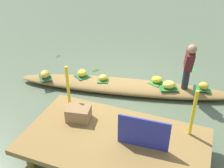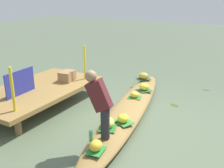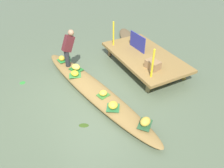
{
  "view_description": "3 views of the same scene",
  "coord_description": "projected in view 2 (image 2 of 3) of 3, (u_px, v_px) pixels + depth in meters",
  "views": [
    {
      "loc": [
        -1.79,
        5.51,
        3.66
      ],
      "look_at": [
        0.08,
        0.61,
        0.52
      ],
      "focal_mm": 42.88,
      "sensor_mm": 36.0,
      "label": 1
    },
    {
      "loc": [
        -5.01,
        -2.48,
        2.7
      ],
      "look_at": [
        0.36,
        0.64,
        0.55
      ],
      "focal_mm": 42.83,
      "sensor_mm": 36.0,
      "label": 2
    },
    {
      "loc": [
        4.7,
        -1.81,
        4.03
      ],
      "look_at": [
        0.48,
        0.39,
        0.51
      ],
      "focal_mm": 33.98,
      "sensor_mm": 36.0,
      "label": 3
    }
  ],
  "objects": [
    {
      "name": "water_bottle",
      "position": [
        91.0,
        136.0,
        4.59
      ],
      "size": [
        0.06,
        0.06,
        0.2
      ],
      "primitive_type": "cylinder",
      "color": "#43AE72",
      "rests_on": "vendor_boat"
    },
    {
      "name": "banana_bunch_5",
      "position": [
        108.0,
        123.0,
        5.08
      ],
      "size": [
        0.37,
        0.33,
        0.19
      ],
      "primitive_type": "ellipsoid",
      "rotation": [
        0.0,
        0.0,
        0.34
      ],
      "color": "#F3D24E",
      "rests_on": "vendor_boat"
    },
    {
      "name": "vendor_person",
      "position": [
        100.0,
        101.0,
        4.55
      ],
      "size": [
        0.26,
        0.49,
        1.22
      ],
      "color": "#28282D",
      "rests_on": "vendor_boat"
    },
    {
      "name": "drifting_plant_2",
      "position": [
        174.0,
        105.0,
        6.7
      ],
      "size": [
        0.25,
        0.3,
        0.01
      ],
      "primitive_type": "ellipsoid",
      "rotation": [
        0.0,
        0.0,
        1.05
      ],
      "color": "#354F18",
      "rests_on": "ground"
    },
    {
      "name": "leaf_mat_3",
      "position": [
        135.0,
        97.0,
        6.54
      ],
      "size": [
        0.34,
        0.37,
        0.01
      ],
      "primitive_type": "cube",
      "rotation": [
        0.0,
        0.0,
        1.83
      ],
      "color": "#397A2E",
      "rests_on": "vendor_boat"
    },
    {
      "name": "railing_post_east",
      "position": [
        85.0,
        63.0,
        7.14
      ],
      "size": [
        0.06,
        0.06,
        0.91
      ],
      "primitive_type": "cylinder",
      "color": "yellow",
      "rests_on": "dock_platform"
    },
    {
      "name": "leaf_mat_1",
      "position": [
        96.0,
        150.0,
        4.35
      ],
      "size": [
        0.37,
        0.31,
        0.01
      ],
      "primitive_type": "cube",
      "rotation": [
        0.0,
        0.0,
        0.15
      ],
      "color": "#27863A",
      "rests_on": "vendor_boat"
    },
    {
      "name": "vendor_boat",
      "position": [
        128.0,
        111.0,
        6.11
      ],
      "size": [
        5.51,
        1.77,
        0.25
      ],
      "primitive_type": "ellipsoid",
      "rotation": [
        0.0,
        0.0,
        0.19
      ],
      "color": "olive",
      "rests_on": "ground"
    },
    {
      "name": "leaf_mat_2",
      "position": [
        143.0,
        79.0,
        7.92
      ],
      "size": [
        0.48,
        0.5,
        0.01
      ],
      "primitive_type": "cube",
      "rotation": [
        0.0,
        0.0,
        2.27
      ],
      "color": "#275230",
      "rests_on": "vendor_boat"
    },
    {
      "name": "leaf_mat_0",
      "position": [
        123.0,
        122.0,
        5.3
      ],
      "size": [
        0.4,
        0.44,
        0.01
      ],
      "primitive_type": "cube",
      "rotation": [
        0.0,
        0.0,
        1.23
      ],
      "color": "#36833B",
      "rests_on": "vendor_boat"
    },
    {
      "name": "banana_bunch_4",
      "position": [
        144.0,
        87.0,
        6.99
      ],
      "size": [
        0.31,
        0.32,
        0.18
      ],
      "primitive_type": "ellipsoid",
      "rotation": [
        0.0,
        0.0,
        3.47
      ],
      "color": "yellow",
      "rests_on": "vendor_boat"
    },
    {
      "name": "produce_crate",
      "position": [
        67.0,
        76.0,
        7.09
      ],
      "size": [
        0.49,
        0.39,
        0.26
      ],
      "primitive_type": "cube",
      "rotation": [
        0.0,
        0.0,
        0.18
      ],
      "color": "#957047",
      "rests_on": "dock_platform"
    },
    {
      "name": "leaf_mat_5",
      "position": [
        108.0,
        127.0,
        5.11
      ],
      "size": [
        0.52,
        0.45,
        0.01
      ],
      "primitive_type": "cube",
      "rotation": [
        0.0,
        0.0,
        0.37
      ],
      "color": "#226B29",
      "rests_on": "vendor_boat"
    },
    {
      "name": "railing_post_west",
      "position": [
        12.0,
        90.0,
        5.18
      ],
      "size": [
        0.06,
        0.06,
        0.91
      ],
      "primitive_type": "cylinder",
      "color": "yellow",
      "rests_on": "dock_platform"
    },
    {
      "name": "leaf_mat_4",
      "position": [
        144.0,
        90.0,
        7.02
      ],
      "size": [
        0.46,
        0.46,
        0.01
      ],
      "primitive_type": "cube",
      "rotation": [
        0.0,
        0.0,
        2.56
      ],
      "color": "#296A38",
      "rests_on": "vendor_boat"
    },
    {
      "name": "banana_bunch_1",
      "position": [
        96.0,
        146.0,
        4.32
      ],
      "size": [
        0.24,
        0.2,
        0.18
      ],
      "primitive_type": "ellipsoid",
      "rotation": [
        0.0,
        0.0,
        3.15
      ],
      "color": "yellow",
      "rests_on": "vendor_boat"
    },
    {
      "name": "banana_bunch_0",
      "position": [
        123.0,
        118.0,
        5.27
      ],
      "size": [
        0.32,
        0.29,
        0.17
      ],
      "primitive_type": "ellipsoid",
      "rotation": [
        0.0,
        0.0,
        0.31
      ],
      "color": "yellow",
      "rests_on": "vendor_boat"
    },
    {
      "name": "banana_bunch_3",
      "position": [
        135.0,
        94.0,
        6.52
      ],
      "size": [
        0.27,
        0.28,
        0.15
      ],
      "primitive_type": "ellipsoid",
      "rotation": [
        0.0,
        0.0,
        1.22
      ],
      "color": "gold",
      "rests_on": "vendor_boat"
    },
    {
      "name": "market_banner",
      "position": [
        20.0,
        83.0,
        6.09
      ],
      "size": [
        0.86,
        0.07,
        0.57
      ],
      "primitive_type": "cube",
      "rotation": [
        0.0,
        0.0,
        0.05
      ],
      "color": "navy",
      "rests_on": "dock_platform"
    },
    {
      "name": "banana_bunch_2",
      "position": [
        143.0,
        76.0,
        7.89
      ],
      "size": [
        0.31,
        0.35,
        0.19
      ],
      "primitive_type": "ellipsoid",
      "rotation": [
        0.0,
        0.0,
        5.07
      ],
      "color": "gold",
      "rests_on": "vendor_boat"
    },
    {
      "name": "dock_platform",
      "position": [
        37.0,
        90.0,
        6.61
      ],
      "size": [
        3.2,
        1.8,
        0.45
      ],
      "color": "olive",
      "rests_on": "ground"
    },
    {
      "name": "canal_water",
      "position": [
        128.0,
        116.0,
        6.15
      ],
      "size": [
        40.0,
        40.0,
        0.0
      ],
      "primitive_type": "plane",
      "color": "#55634A",
      "rests_on": "ground"
    },
    {
      "name": "drifting_plant_1",
      "position": [
        206.0,
        90.0,
        7.73
      ],
      "size": [
        0.17,
        0.27,
        0.01
      ],
      "primitive_type": "ellipsoid",
      "rotation": [
        0.0,
        0.0,
        1.69
      ],
      "color": "#365229",
      "rests_on": "ground"
    }
  ]
}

